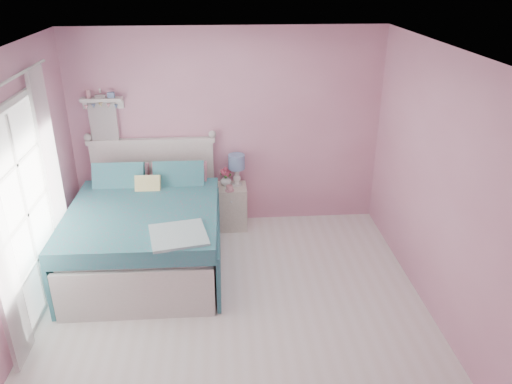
{
  "coord_description": "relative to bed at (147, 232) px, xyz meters",
  "views": [
    {
      "loc": [
        -0.08,
        -3.98,
        3.27
      ],
      "look_at": [
        0.3,
        1.2,
        0.88
      ],
      "focal_mm": 35.0,
      "sensor_mm": 36.0,
      "label": 1
    }
  ],
  "objects": [
    {
      "name": "teacup",
      "position": [
        0.99,
        0.7,
        0.22
      ],
      "size": [
        0.1,
        0.1,
        0.07
      ],
      "primitive_type": "imported",
      "rotation": [
        0.0,
        0.0,
        -0.12
      ],
      "color": "pink",
      "rests_on": "nightstand"
    },
    {
      "name": "roses",
      "position": [
        0.94,
        0.88,
        0.37
      ],
      "size": [
        0.14,
        0.11,
        0.12
      ],
      "color": "#BF415D",
      "rests_on": "vase"
    },
    {
      "name": "french_door",
      "position": [
        -0.99,
        -0.79,
        0.66
      ],
      "size": [
        0.04,
        1.32,
        2.16
      ],
      "color": "silver",
      "rests_on": "floor"
    },
    {
      "name": "floor",
      "position": [
        0.98,
        -1.19,
        -0.41
      ],
      "size": [
        4.5,
        4.5,
        0.0
      ],
      "primitive_type": "plane",
      "color": "white",
      "rests_on": "ground"
    },
    {
      "name": "bed",
      "position": [
        0.0,
        0.0,
        0.0
      ],
      "size": [
        1.68,
        2.12,
        1.22
      ],
      "rotation": [
        0.0,
        0.0,
        -0.01
      ],
      "color": "silver",
      "rests_on": "floor"
    },
    {
      "name": "curtain_far",
      "position": [
        -0.94,
        -0.05,
        0.77
      ],
      "size": [
        0.04,
        0.4,
        2.32
      ],
      "primitive_type": "cube",
      "color": "white",
      "rests_on": "floor"
    },
    {
      "name": "table_lamp",
      "position": [
        1.09,
        0.88,
        0.48
      ],
      "size": [
        0.21,
        0.21,
        0.43
      ],
      "color": "white",
      "rests_on": "nightstand"
    },
    {
      "name": "vase",
      "position": [
        0.94,
        0.88,
        0.26
      ],
      "size": [
        0.18,
        0.18,
        0.15
      ],
      "primitive_type": "imported",
      "rotation": [
        0.0,
        0.0,
        -0.29
      ],
      "color": "white",
      "rests_on": "nightstand"
    },
    {
      "name": "hanging_dress",
      "position": [
        -0.57,
        0.99,
        0.99
      ],
      "size": [
        0.34,
        0.03,
        0.72
      ],
      "primitive_type": "cube",
      "color": "white",
      "rests_on": "room_shell"
    },
    {
      "name": "wall_shelf",
      "position": [
        -0.55,
        1.0,
        1.32
      ],
      "size": [
        0.5,
        0.15,
        0.25
      ],
      "color": "silver",
      "rests_on": "room_shell"
    },
    {
      "name": "nightstand",
      "position": [
        1.01,
        0.84,
        -0.11
      ],
      "size": [
        0.41,
        0.41,
        0.59
      ],
      "color": "beige",
      "rests_on": "floor"
    },
    {
      "name": "room_shell",
      "position": [
        0.98,
        -1.19,
        1.17
      ],
      "size": [
        4.5,
        4.5,
        4.5
      ],
      "color": "#C77E99",
      "rests_on": "floor"
    }
  ]
}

